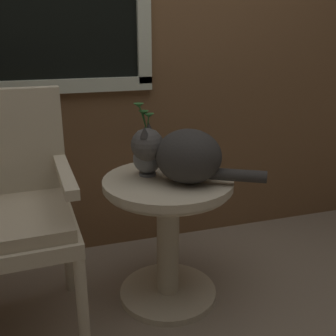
# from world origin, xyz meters

# --- Properties ---
(ground_plane) EXTENTS (6.00, 6.00, 0.00)m
(ground_plane) POSITION_xyz_m (0.00, 0.00, 0.00)
(ground_plane) COLOR gray
(back_wall) EXTENTS (4.00, 0.07, 2.60)m
(back_wall) POSITION_xyz_m (-0.01, 0.68, 1.31)
(back_wall) COLOR brown
(back_wall) RESTS_ON ground_plane
(wicker_side_table) EXTENTS (0.58, 0.58, 0.60)m
(wicker_side_table) POSITION_xyz_m (0.09, 0.09, 0.41)
(wicker_side_table) COLOR beige
(wicker_side_table) RESTS_ON ground_plane
(cat) EXTENTS (0.52, 0.35, 0.24)m
(cat) POSITION_xyz_m (0.14, 0.03, 0.72)
(cat) COLOR #33302D
(cat) RESTS_ON wicker_side_table
(pewter_vase_with_ivy) EXTENTS (0.13, 0.13, 0.33)m
(pewter_vase_with_ivy) POSITION_xyz_m (0.01, 0.16, 0.70)
(pewter_vase_with_ivy) COLOR slate
(pewter_vase_with_ivy) RESTS_ON wicker_side_table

